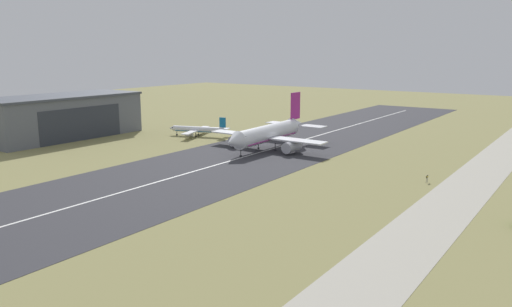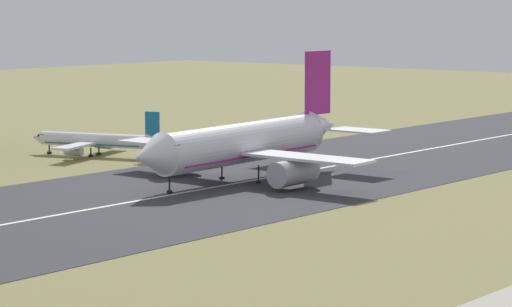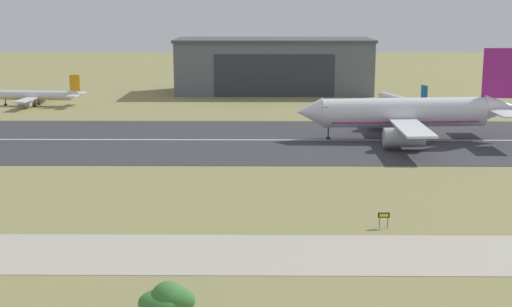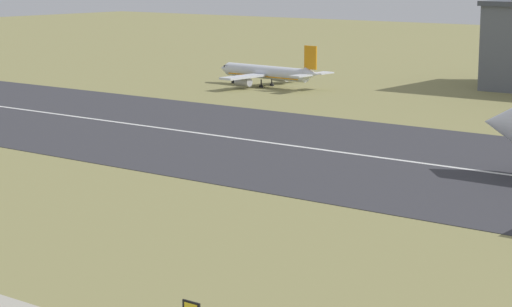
# 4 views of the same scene
# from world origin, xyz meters

# --- Properties ---
(ground_plane) EXTENTS (639.95, 639.95, 0.00)m
(ground_plane) POSITION_xyz_m (0.00, 49.58, 0.00)
(ground_plane) COLOR olive
(runway_strip) EXTENTS (399.95, 47.85, 0.06)m
(runway_strip) POSITION_xyz_m (0.00, 99.15, 0.03)
(runway_strip) COLOR #333338
(runway_strip) RESTS_ON ground_plane
(runway_centreline) EXTENTS (359.95, 0.70, 0.01)m
(runway_centreline) POSITION_xyz_m (0.00, 99.15, 0.07)
(runway_centreline) COLOR silver
(runway_centreline) RESTS_ON runway_strip
(taxiway_road) EXTENTS (299.96, 13.07, 0.05)m
(taxiway_road) POSITION_xyz_m (0.00, 31.47, 0.03)
(taxiway_road) COLOR #A8A393
(taxiway_road) RESTS_ON ground_plane
(hangar_building) EXTENTS (60.88, 25.42, 16.73)m
(hangar_building) POSITION_xyz_m (10.94, 180.53, 8.39)
(hangar_building) COLOR slate
(hangar_building) RESTS_ON ground_plane
(airplane_landing) EXTENTS (45.18, 45.17, 18.61)m
(airplane_landing) POSITION_xyz_m (36.53, 100.14, 5.42)
(airplane_landing) COLOR silver
(airplane_landing) RESTS_ON ground_plane
(airplane_parked_west) EXTENTS (21.97, 25.45, 8.03)m
(airplane_parked_west) POSITION_xyz_m (43.22, 138.40, 2.68)
(airplane_parked_west) COLOR silver
(airplane_parked_west) RESTS_ON ground_plane
(airplane_parked_centre) EXTENTS (25.40, 22.61, 8.51)m
(airplane_parked_centre) POSITION_xyz_m (-54.03, 149.06, 2.72)
(airplane_parked_centre) COLOR silver
(airplane_parked_centre) RESTS_ON ground_plane
(shrub_clump) EXTENTS (5.12, 3.89, 2.87)m
(shrub_clump) POSITION_xyz_m (-0.97, 15.96, 1.25)
(shrub_clump) COLOR #387533
(shrub_clump) RESTS_ON ground_plane
(runway_sign) EXTENTS (1.45, 0.13, 1.93)m
(runway_sign) POSITION_xyz_m (22.53, 41.19, 1.44)
(runway_sign) COLOR #4C4C51
(runway_sign) RESTS_ON ground_plane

